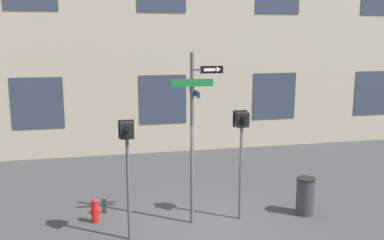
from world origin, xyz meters
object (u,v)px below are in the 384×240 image
object	(u,v)px
pedestrian_signal_left	(127,149)
fire_hydrant	(95,211)
street_sign_pole	(194,125)
pedestrian_signal_right	(242,136)
trash_bin	(305,196)

from	to	relation	value
pedestrian_signal_left	fire_hydrant	xyz separation A→B (m)	(-0.78, 1.14, -1.86)
street_sign_pole	pedestrian_signal_left	xyz separation A→B (m)	(-1.67, -0.58, -0.36)
pedestrian_signal_right	trash_bin	distance (m)	2.47
pedestrian_signal_left	street_sign_pole	bearing A→B (deg)	19.05
street_sign_pole	pedestrian_signal_left	size ratio (longest dim) A/B	1.52
street_sign_pole	pedestrian_signal_right	world-z (taller)	street_sign_pole
pedestrian_signal_right	trash_bin	size ratio (longest dim) A/B	2.84
fire_hydrant	trash_bin	distance (m)	5.49
street_sign_pole	fire_hydrant	xyz separation A→B (m)	(-2.46, 0.56, -2.22)
street_sign_pole	pedestrian_signal_right	xyz separation A→B (m)	(1.20, -0.03, -0.32)
street_sign_pole	pedestrian_signal_left	world-z (taller)	street_sign_pole
street_sign_pole	pedestrian_signal_left	distance (m)	1.81
fire_hydrant	trash_bin	bearing A→B (deg)	-7.03
pedestrian_signal_left	pedestrian_signal_right	bearing A→B (deg)	10.78
pedestrian_signal_left	fire_hydrant	size ratio (longest dim) A/B	4.41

